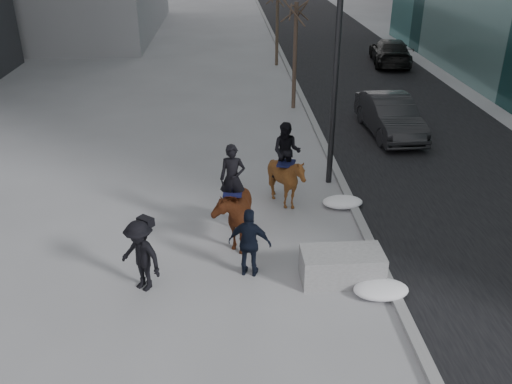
{
  "coord_description": "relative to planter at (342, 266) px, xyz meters",
  "views": [
    {
      "loc": [
        -0.71,
        -11.08,
        7.58
      ],
      "look_at": [
        0.0,
        1.2,
        1.5
      ],
      "focal_mm": 38.0,
      "sensor_mm": 36.0,
      "label": 1
    }
  ],
  "objects": [
    {
      "name": "feeder",
      "position": [
        -2.15,
        0.35,
        0.5
      ],
      "size": [
        1.1,
        0.98,
        1.75
      ],
      "color": "black",
      "rests_on": "ground"
    },
    {
      "name": "snow_piles",
      "position": [
        0.78,
        1.37,
        -0.23
      ],
      "size": [
        1.26,
        5.13,
        0.32
      ],
      "color": "white",
      "rests_on": "ground"
    },
    {
      "name": "camera_crew",
      "position": [
        -4.64,
        -0.06,
        0.5
      ],
      "size": [
        1.3,
        1.21,
        1.75
      ],
      "color": "black",
      "rests_on": "ground"
    },
    {
      "name": "tree_far",
      "position": [
        0.48,
        22.0,
        2.01
      ],
      "size": [
        1.2,
        1.2,
        4.79
      ],
      "primitive_type": null,
      "color": "#3D3224",
      "rests_on": "ground"
    },
    {
      "name": "ground",
      "position": [
        -1.92,
        0.58,
        -0.38
      ],
      "size": [
        120.0,
        120.0,
        0.0
      ],
      "primitive_type": "plane",
      "color": "gray",
      "rests_on": "ground"
    },
    {
      "name": "lamppost",
      "position": [
        0.68,
        5.27,
        4.61
      ],
      "size": [
        0.25,
        2.03,
        9.09
      ],
      "color": "black",
      "rests_on": "ground"
    },
    {
      "name": "road",
      "position": [
        5.08,
        10.58,
        -0.38
      ],
      "size": [
        8.0,
        90.0,
        0.01
      ],
      "primitive_type": "cube",
      "color": "black",
      "rests_on": "ground"
    },
    {
      "name": "tree_near",
      "position": [
        0.48,
        13.51,
        2.2
      ],
      "size": [
        1.2,
        1.2,
        5.17
      ],
      "primitive_type": null,
      "color": "#3B2C22",
      "rests_on": "ground"
    },
    {
      "name": "car_far",
      "position": [
        7.32,
        21.84,
        0.37
      ],
      "size": [
        2.82,
        5.41,
        1.5
      ],
      "primitive_type": "imported",
      "rotation": [
        0.0,
        0.0,
        3.0
      ],
      "color": "black",
      "rests_on": "ground"
    },
    {
      "name": "car_near",
      "position": [
        3.88,
        9.79,
        0.39
      ],
      "size": [
        1.85,
        4.78,
        1.55
      ],
      "primitive_type": "imported",
      "rotation": [
        0.0,
        0.0,
        0.04
      ],
      "color": "black",
      "rests_on": "ground"
    },
    {
      "name": "mounted_right",
      "position": [
        -0.9,
        3.89,
        0.64
      ],
      "size": [
        1.72,
        1.84,
        2.55
      ],
      "color": "#4B270F",
      "rests_on": "ground"
    },
    {
      "name": "curb",
      "position": [
        1.08,
        10.58,
        -0.32
      ],
      "size": [
        0.25,
        90.0,
        0.12
      ],
      "primitive_type": "cube",
      "color": "gray",
      "rests_on": "ground"
    },
    {
      "name": "planter",
      "position": [
        0.0,
        0.0,
        0.0
      ],
      "size": [
        1.92,
        0.98,
        0.76
      ],
      "primitive_type": "cube",
      "rotation": [
        0.0,
        0.0,
        0.01
      ],
      "color": "gray",
      "rests_on": "ground"
    },
    {
      "name": "mounted_left",
      "position": [
        -2.5,
        1.96,
        0.61
      ],
      "size": [
        1.13,
        2.14,
        2.66
      ],
      "color": "#49200E",
      "rests_on": "ground"
    }
  ]
}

